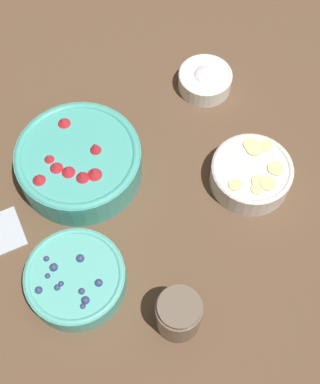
{
  "coord_description": "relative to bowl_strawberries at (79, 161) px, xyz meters",
  "views": [
    {
      "loc": [
        -0.41,
        -0.33,
        0.97
      ],
      "look_at": [
        -0.02,
        -0.05,
        0.04
      ],
      "focal_mm": 50.0,
      "sensor_mm": 36.0,
      "label": 1
    }
  ],
  "objects": [
    {
      "name": "jar_chocolate",
      "position": [
        -0.14,
        -0.34,
        -0.0
      ],
      "size": [
        0.08,
        0.08,
        0.1
      ],
      "color": "brown",
      "rests_on": "ground_plane"
    },
    {
      "name": "bowl_strawberries",
      "position": [
        0.0,
        0.0,
        0.0
      ],
      "size": [
        0.25,
        0.25,
        0.1
      ],
      "color": "#47AD9E",
      "rests_on": "ground_plane"
    },
    {
      "name": "ground_plane",
      "position": [
        0.06,
        -0.13,
        -0.05
      ],
      "size": [
        4.0,
        4.0,
        0.0
      ],
      "primitive_type": "plane",
      "color": "brown"
    },
    {
      "name": "bowl_blueberries",
      "position": [
        -0.19,
        -0.15,
        -0.01
      ],
      "size": [
        0.19,
        0.19,
        0.06
      ],
      "color": "#56B7A8",
      "rests_on": "ground_plane"
    },
    {
      "name": "bowl_bananas",
      "position": [
        0.19,
        -0.29,
        -0.01
      ],
      "size": [
        0.16,
        0.16,
        0.06
      ],
      "color": "silver",
      "rests_on": "ground_plane"
    },
    {
      "name": "bowl_cream",
      "position": [
        0.34,
        -0.08,
        -0.02
      ],
      "size": [
        0.12,
        0.12,
        0.05
      ],
      "color": "white",
      "rests_on": "ground_plane"
    }
  ]
}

